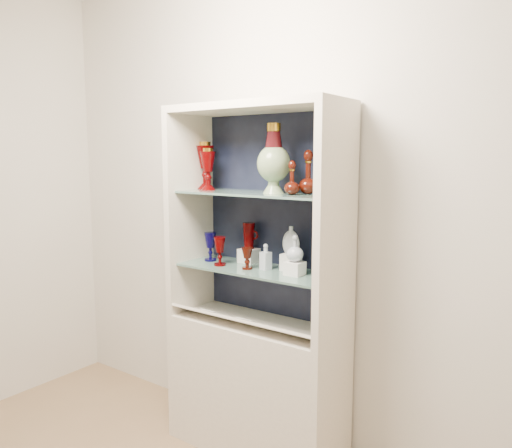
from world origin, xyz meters
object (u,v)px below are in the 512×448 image
Objects in this scene: pedestal_lamp_right at (205,166)px; ruby_goblet_small at (247,258)px; pedestal_lamp_left at (208,169)px; enamel_urn at (274,159)px; ruby_decanter_b at (292,177)px; ruby_goblet_tall at (220,251)px; ruby_decanter_a at (308,169)px; cameo_medallion at (330,245)px; lidded_bowl at (324,188)px; clear_square_bottle at (266,257)px; ruby_pitcher at (249,236)px; cobalt_goblet at (210,247)px; flat_flask at (291,240)px; clear_round_decanter at (295,249)px.

pedestal_lamp_right is 0.64m from ruby_goblet_small.
enamel_urn reaches higher than pedestal_lamp_left.
ruby_decanter_b is 1.13× the size of ruby_goblet_tall.
ruby_decanter_a is at bearing -0.63° from pedestal_lamp_right.
ruby_goblet_small is 0.48m from cameo_medallion.
pedestal_lamp_right reaches higher than lidded_bowl.
lidded_bowl is at bearing -11.83° from clear_square_bottle.
ruby_decanter_b reaches higher than ruby_pitcher.
ruby_decanter_a is at bearing 141.62° from lidded_bowl.
pedestal_lamp_left is 0.46m from cobalt_goblet.
pedestal_lamp_left is at bearing -70.54° from cobalt_goblet.
clear_square_bottle is at bearing -146.34° from flat_flask.
ruby_decanter_a reaches higher than ruby_goblet_small.
ruby_decanter_b is 1.35× the size of clear_round_decanter.
pedestal_lamp_right is at bearing 146.53° from cobalt_goblet.
lidded_bowl is 0.60× the size of ruby_pitcher.
ruby_pitcher is (-0.25, 0.11, -0.44)m from enamel_urn.
cameo_medallion is (0.37, 0.03, 0.10)m from clear_square_bottle.
enamel_urn is at bearing 168.39° from lidded_bowl.
pedestal_lamp_right is 0.48m from cobalt_goblet.
pedestal_lamp_left is 0.11m from pedestal_lamp_right.
ruby_decanter_b is at bearing -12.19° from clear_square_bottle.
cameo_medallion is at bearing -1.24° from pedestal_lamp_right.
flat_flask is at bearing 1.53° from pedestal_lamp_right.
ruby_goblet_tall is 0.47m from clear_round_decanter.
clear_square_bottle is at bearing -0.11° from cobalt_goblet.
cobalt_goblet reaches higher than clear_square_bottle.
ruby_decanter_a is at bearing 12.17° from ruby_goblet_tall.
cameo_medallion is at bearing 3.67° from pedestal_lamp_left.
pedestal_lamp_right is at bearing -173.15° from flat_flask.
pedestal_lamp_left is 1.77× the size of clear_round_decanter.
cameo_medallion is (0.76, 0.05, -0.37)m from pedestal_lamp_left.
clear_round_decanter is (0.07, -0.08, -0.03)m from flat_flask.
enamel_urn is at bearing 0.53° from pedestal_lamp_left.
clear_square_bottle is 0.21m from clear_round_decanter.
ruby_pitcher is at bearing 63.78° from ruby_goblet_tall.
lidded_bowl reaches higher than ruby_goblet_small.
cameo_medallion is at bearing 8.70° from ruby_goblet_tall.
enamel_urn is at bearing -1.80° from cobalt_goblet.
ruby_goblet_tall is at bearing -27.65° from cobalt_goblet.
lidded_bowl is 0.68m from ruby_pitcher.
ruby_pitcher is (-0.58, 0.18, -0.31)m from lidded_bowl.
enamel_urn is at bearing 168.21° from ruby_decanter_b.
cobalt_goblet is at bearing -167.60° from flat_flask.
ruby_goblet_tall is (0.20, -0.12, -0.48)m from pedestal_lamp_right.
pedestal_lamp_left is 0.94× the size of ruby_decanter_a.
clear_square_bottle reaches higher than ruby_goblet_small.
cobalt_goblet is 0.77m from cameo_medallion.
clear_square_bottle is (-0.19, 0.04, -0.44)m from ruby_decanter_b.
clear_square_bottle is at bearing 166.92° from enamel_urn.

